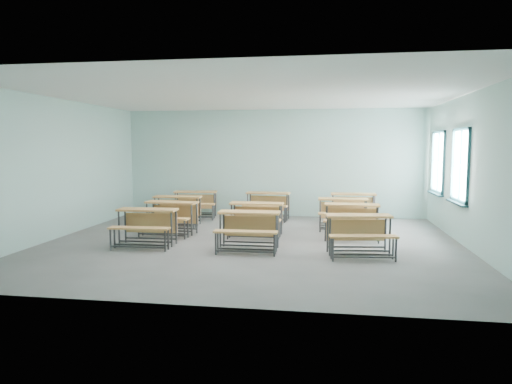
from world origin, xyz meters
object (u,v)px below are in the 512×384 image
desk_unit_r1c1 (256,214)px  desk_unit_r3c1 (268,202)px  desk_unit_r0c0 (146,221)px  desk_unit_r1c0 (170,213)px  desk_unit_r3c0 (195,200)px  desk_unit_r2c0 (176,206)px  desk_unit_r2c2 (343,209)px  desk_unit_r0c2 (359,229)px  desk_unit_r3c2 (353,203)px  desk_unit_r0c1 (249,225)px  desk_unit_r1c2 (352,216)px

desk_unit_r1c1 → desk_unit_r3c1: bearing=91.3°
desk_unit_r1c1 → desk_unit_r3c1: 2.43m
desk_unit_r0c0 → desk_unit_r1c0: bearing=84.9°
desk_unit_r1c1 → desk_unit_r3c0: bearing=132.3°
desk_unit_r0c0 → desk_unit_r2c0: (-0.17, 2.49, 0.00)m
desk_unit_r2c2 → desk_unit_r3c0: (-4.25, 1.24, 0.00)m
desk_unit_r1c0 → desk_unit_r3c0: size_ratio=0.98×
desk_unit_r2c0 → desk_unit_r0c0: bearing=-89.2°
desk_unit_r1c0 → desk_unit_r0c2: bearing=-13.8°
desk_unit_r2c0 → desk_unit_r3c0: same height
desk_unit_r3c2 → desk_unit_r3c1: bearing=-178.9°
desk_unit_r2c0 → desk_unit_r3c2: size_ratio=1.03×
desk_unit_r3c1 → desk_unit_r1c1: bearing=-85.6°
desk_unit_r0c0 → desk_unit_r0c1: same height
desk_unit_r0c1 → desk_unit_r2c2: same height
desk_unit_r1c1 → desk_unit_r2c2: bearing=30.9°
desk_unit_r3c0 → desk_unit_r0c0: bearing=-96.6°
desk_unit_r3c2 → desk_unit_r2c2: bearing=-105.1°
desk_unit_r1c2 → desk_unit_r3c2: same height
desk_unit_r1c2 → desk_unit_r3c1: 3.25m
desk_unit_r1c1 → desk_unit_r0c2: bearing=-34.6°
desk_unit_r0c2 → desk_unit_r1c0: (-4.33, 1.48, 0.00)m
desk_unit_r3c0 → desk_unit_r3c1: bearing=-8.0°
desk_unit_r2c0 → desk_unit_r0c1: bearing=-49.9°
desk_unit_r2c0 → desk_unit_r3c1: 2.64m
desk_unit_r2c2 → desk_unit_r3c2: bearing=74.5°
desk_unit_r0c0 → desk_unit_r0c2: 4.41m
desk_unit_r0c0 → desk_unit_r3c0: (-0.06, 3.86, 0.00)m
desk_unit_r1c0 → desk_unit_r3c2: bearing=35.5°
desk_unit_r2c0 → desk_unit_r3c1: bearing=27.9°
desk_unit_r3c0 → desk_unit_r3c2: same height
desk_unit_r2c2 → desk_unit_r3c1: bearing=148.6°
desk_unit_r0c0 → desk_unit_r3c0: bearing=88.9°
desk_unit_r0c1 → desk_unit_r1c1: 1.47m
desk_unit_r1c1 → desk_unit_r1c2: bearing=2.8°
desk_unit_r0c1 → desk_unit_r3c0: size_ratio=0.94×
desk_unit_r0c0 → desk_unit_r1c2: bearing=17.1°
desk_unit_r0c2 → desk_unit_r3c2: (0.12, 4.10, 0.00)m
desk_unit_r0c0 → desk_unit_r1c0: size_ratio=0.97×
desk_unit_r3c2 → desk_unit_r0c1: bearing=-120.8°
desk_unit_r0c1 → desk_unit_r1c1: bearing=92.0°
desk_unit_r0c2 → desk_unit_r1c0: same height
desk_unit_r1c2 → desk_unit_r1c1: bearing=-175.1°
desk_unit_r1c2 → desk_unit_r3c1: same height
desk_unit_r1c0 → desk_unit_r3c1: bearing=56.5°
desk_unit_r2c0 → desk_unit_r3c2: (4.69, 1.43, 0.00)m
desk_unit_r1c2 → desk_unit_r2c0: 4.62m
desk_unit_r0c0 → desk_unit_r1c2: (4.35, 1.50, 0.00)m
desk_unit_r1c0 → desk_unit_r2c2: 4.32m
desk_unit_r0c1 → desk_unit_r2c2: 3.33m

